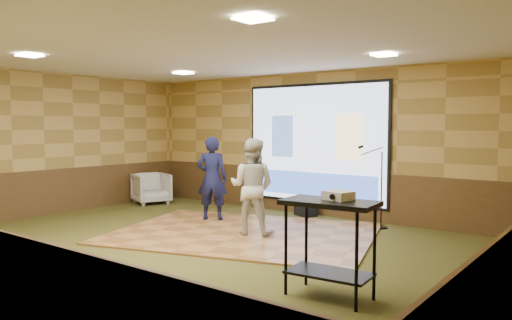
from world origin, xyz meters
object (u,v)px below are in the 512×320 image
Objects in this scene: player_left at (212,178)px; av_table at (330,228)px; projector_screen at (315,145)px; duffel_bag at (306,209)px; player_right at (252,186)px; projector at (338,195)px; banquet_chair at (151,188)px; mic_stand at (378,201)px; dance_floor at (244,233)px.

player_left is 4.67m from av_table.
duffel_bag is at bearing -108.39° from projector_screen.
duffel_bag is (-0.27, 2.17, -0.71)m from player_right.
projector is 0.36× the size of banquet_chair.
mic_stand is at bearing -15.11° from projector_screen.
player_right is 4.32m from banquet_chair.
duffel_bag is at bearing 124.80° from av_table.
projector_screen reaches higher than banquet_chair.
projector is 7.40m from banquet_chair.
player_left is 5.69× the size of projector.
dance_floor is 2.13m from duffel_bag.
mic_stand is (1.43, 1.95, -0.36)m from player_right.
av_table is 3.72× the size of projector.
duffel_bag is at bearing 170.92° from mic_stand.
player_right is 3.75× the size of duffel_bag.
mic_stand is (-1.16, 3.74, -0.63)m from projector.
projector reaches higher than banquet_chair.
player_left is 1.54m from player_right.
dance_floor is at bearing -28.52° from player_right.
av_table is at bearing -104.26° from projector.
player_right is at bearing 127.65° from player_left.
player_left is 2.80m from banquet_chair.
projector is at bearing 126.60° from player_right.
dance_floor is at bearing -88.35° from duffel_bag.
player_right is 3.16m from projector.
player_right is at bearing -85.34° from projector_screen.
dance_floor is 2.66× the size of player_left.
player_right is at bearing -82.94° from duffel_bag.
player_left is at bearing -124.11° from projector_screen.
player_left is 1.08× the size of mic_stand.
player_right is at bearing 143.49° from av_table.
player_right reaches higher than mic_stand.
av_table is at bearing -57.31° from projector_screen.
player_left is at bearing 148.39° from av_table.
banquet_chair is at bearing 154.37° from av_table.
player_right is 1.52× the size of av_table.
mic_stand reaches higher than projector.
dance_floor is 5.43× the size of banquet_chair.
player_left is (-1.22, 0.53, 0.84)m from dance_floor.
player_right reaches higher than projector.
av_table reaches higher than duffel_bag.
dance_floor is 15.15× the size of projector.
mic_stand is at bearing 119.90° from projector.
player_right is (0.21, -0.04, 0.83)m from dance_floor.
player_left is (-1.24, -1.82, -0.62)m from projector_screen.
av_table is at bearing -75.56° from mic_stand.
mic_stand is (1.63, -0.44, -0.98)m from projector_screen.
dance_floor is 10.03× the size of duffel_bag.
dance_floor is at bearing 159.54° from projector.
av_table is at bearing -94.12° from banquet_chair.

